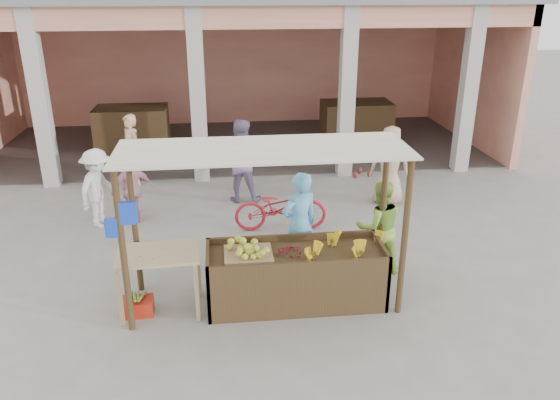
{
  "coord_description": "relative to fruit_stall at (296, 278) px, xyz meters",
  "views": [
    {
      "loc": [
        -0.52,
        -7.0,
        4.49
      ],
      "look_at": [
        0.4,
        1.2,
        1.17
      ],
      "focal_mm": 35.0,
      "sensor_mm": 36.0,
      "label": 1
    }
  ],
  "objects": [
    {
      "name": "fruit_stall",
      "position": [
        0.0,
        0.0,
        0.0
      ],
      "size": [
        2.6,
        0.95,
        0.8
      ],
      "primitive_type": "cube",
      "color": "#44321B",
      "rests_on": "ground"
    },
    {
      "name": "berry_heap",
      "position": [
        -0.08,
        0.0,
        0.47
      ],
      "size": [
        0.43,
        0.35,
        0.14
      ],
      "primitive_type": "ellipsoid",
      "color": "maroon",
      "rests_on": "fruit_stall"
    },
    {
      "name": "vendor_blue",
      "position": [
        0.17,
        0.81,
        0.54
      ],
      "size": [
        0.86,
        0.76,
        1.88
      ],
      "primitive_type": "imported",
      "rotation": [
        0.0,
        0.0,
        3.56
      ],
      "color": "#5EB8E9",
      "rests_on": "ground"
    },
    {
      "name": "shopper_a",
      "position": [
        -3.4,
        3.13,
        0.45
      ],
      "size": [
        0.93,
        1.21,
        1.69
      ],
      "primitive_type": "imported",
      "rotation": [
        0.0,
        0.0,
        1.16
      ],
      "color": "silver",
      "rests_on": "ground"
    },
    {
      "name": "vendor_green",
      "position": [
        1.46,
        0.78,
        0.43
      ],
      "size": [
        0.81,
        0.49,
        1.67
      ],
      "primitive_type": "imported",
      "rotation": [
        0.0,
        0.0,
        3.17
      ],
      "color": "#85B33D",
      "rests_on": "ground"
    },
    {
      "name": "shopper_b",
      "position": [
        -2.77,
        3.22,
        0.35
      ],
      "size": [
        0.99,
        0.78,
        1.5
      ],
      "primitive_type": "imported",
      "rotation": [
        0.0,
        0.0,
        3.55
      ],
      "color": "#CF8BA0",
      "rests_on": "ground"
    },
    {
      "name": "shopper_c",
      "position": [
        2.52,
        3.66,
        0.54
      ],
      "size": [
        1.03,
        0.8,
        1.88
      ],
      "primitive_type": "imported",
      "rotation": [
        0.0,
        0.0,
        2.89
      ],
      "color": "tan",
      "rests_on": "ground"
    },
    {
      "name": "plantain_bundle",
      "position": [
        -2.32,
        -0.07,
        -0.13
      ],
      "size": [
        0.34,
        0.24,
        0.07
      ],
      "primitive_type": null,
      "color": "olive",
      "rests_on": "red_crate"
    },
    {
      "name": "produce_sacks",
      "position": [
        2.41,
        5.43,
        -0.08
      ],
      "size": [
        0.84,
        0.79,
        0.64
      ],
      "color": "maroon",
      "rests_on": "ground"
    },
    {
      "name": "side_table",
      "position": [
        -1.96,
        -0.0,
        0.39
      ],
      "size": [
        1.19,
        0.83,
        0.93
      ],
      "rotation": [
        0.0,
        0.0,
        0.05
      ],
      "color": "tan",
      "rests_on": "ground"
    },
    {
      "name": "stall_awning",
      "position": [
        -0.51,
        0.06,
        1.58
      ],
      "size": [
        4.09,
        1.35,
        2.39
      ],
      "color": "#44321B",
      "rests_on": "ground"
    },
    {
      "name": "market_building",
      "position": [
        -0.45,
        8.93,
        2.3
      ],
      "size": [
        14.4,
        6.4,
        4.2
      ],
      "color": "#ECA27B",
      "rests_on": "ground"
    },
    {
      "name": "melon_tray",
      "position": [
        -0.69,
        -0.01,
        0.49
      ],
      "size": [
        0.69,
        0.6,
        0.19
      ],
      "color": "#9C7650",
      "rests_on": "fruit_stall"
    },
    {
      "name": "ground",
      "position": [
        -0.5,
        0.0,
        -0.4
      ],
      "size": [
        60.0,
        60.0,
        0.0
      ],
      "primitive_type": "plane",
      "color": "slate",
      "rests_on": "ground"
    },
    {
      "name": "shopper_f",
      "position": [
        -0.62,
        4.18,
        0.59
      ],
      "size": [
        1.03,
        0.68,
        1.98
      ],
      "primitive_type": "imported",
      "rotation": [
        0.0,
        0.0,
        3.0
      ],
      "color": "slate",
      "rests_on": "ground"
    },
    {
      "name": "red_crate",
      "position": [
        -2.32,
        -0.07,
        -0.28
      ],
      "size": [
        0.46,
        0.34,
        0.23
      ],
      "primitive_type": "cube",
      "rotation": [
        0.0,
        0.0,
        0.03
      ],
      "color": "#AF2512",
      "rests_on": "ground"
    },
    {
      "name": "shopper_e",
      "position": [
        -3.08,
        5.42,
        0.48
      ],
      "size": [
        0.79,
        0.82,
        1.76
      ],
      "primitive_type": "imported",
      "rotation": [
        0.0,
        0.0,
        -0.93
      ],
      "color": "#E5AB85",
      "rests_on": "ground"
    },
    {
      "name": "motorcycle",
      "position": [
        0.07,
        2.57,
        0.08
      ],
      "size": [
        0.68,
        1.87,
        0.97
      ],
      "primitive_type": "imported",
      "rotation": [
        0.0,
        0.0,
        1.55
      ],
      "color": "#A51B27",
      "rests_on": "ground"
    },
    {
      "name": "banana_heap",
      "position": [
        0.7,
        -0.01,
        0.51
      ],
      "size": [
        1.17,
        0.64,
        0.21
      ],
      "primitive_type": null,
      "color": "yellow",
      "rests_on": "fruit_stall"
    },
    {
      "name": "papaya_pile",
      "position": [
        -1.96,
        -0.0,
        0.63
      ],
      "size": [
        0.66,
        0.38,
        0.19
      ],
      "primitive_type": null,
      "color": "#50892D",
      "rests_on": "side_table"
    }
  ]
}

